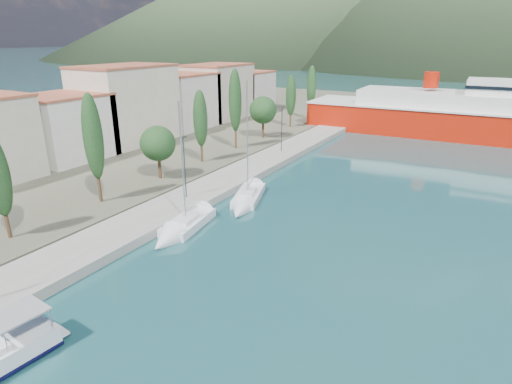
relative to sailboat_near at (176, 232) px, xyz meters
The scene contains 9 objects.
ground 110.43m from the sailboat_near, 87.28° to the left, with size 1400.00×1400.00×0.00m, color #1D4C50.
quay 16.73m from the sailboat_near, 102.95° to the left, with size 5.00×88.00×0.80m, color gray.
land_strip 49.35m from the sailboat_near, 147.79° to the left, with size 70.00×148.00×0.70m, color #565644.
town_buildings 38.52m from the sailboat_near, 134.51° to the left, with size 9.20×69.20×11.30m.
tree_row 25.83m from the sailboat_near, 114.22° to the left, with size 4.24×62.78×11.13m.
lamp_posts 7.86m from the sailboat_near, 122.90° to the left, with size 0.15×43.69×6.06m.
sailboat_near is the anchor object (origin of this frame).
sailboat_mid 8.64m from the sailboat_near, 80.05° to the left, with size 5.06×9.23×12.88m.
ferry 57.22m from the sailboat_near, 70.86° to the left, with size 55.42×13.70×10.93m.
Camera 1 is at (16.74, -15.29, 15.69)m, focal length 30.00 mm.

